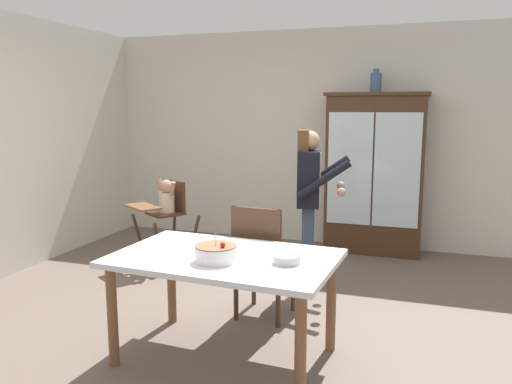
{
  "coord_description": "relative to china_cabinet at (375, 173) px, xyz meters",
  "views": [
    {
      "loc": [
        1.47,
        -3.75,
        1.73
      ],
      "look_at": [
        -0.03,
        0.7,
        0.95
      ],
      "focal_mm": 35.55,
      "sensor_mm": 36.0,
      "label": 1
    }
  ],
  "objects": [
    {
      "name": "ground_plane",
      "position": [
        -0.9,
        -2.37,
        -0.96
      ],
      "size": [
        6.24,
        6.24,
        0.0
      ],
      "primitive_type": "plane",
      "color": "#66564C"
    },
    {
      "name": "dining_chair_far_side",
      "position": [
        -0.66,
        -2.34,
        -0.4
      ],
      "size": [
        0.47,
        0.47,
        0.96
      ],
      "rotation": [
        0.0,
        0.0,
        3.06
      ],
      "color": "#422819",
      "rests_on": "ground_plane"
    },
    {
      "name": "ceramic_vase",
      "position": [
        -0.02,
        0.0,
        1.07
      ],
      "size": [
        0.13,
        0.13,
        0.27
      ],
      "color": "#3D567F",
      "rests_on": "china_cabinet"
    },
    {
      "name": "dining_table",
      "position": [
        -0.7,
        -3.03,
        -0.31
      ],
      "size": [
        1.55,
        1.02,
        0.74
      ],
      "color": "silver",
      "rests_on": "ground_plane"
    },
    {
      "name": "serving_bowl",
      "position": [
        -0.25,
        -3.07,
        -0.19
      ],
      "size": [
        0.18,
        0.18,
        0.05
      ],
      "primitive_type": "cylinder",
      "color": "#B2BCC6",
      "rests_on": "dining_table"
    },
    {
      "name": "birthday_cake",
      "position": [
        -0.7,
        -3.17,
        -0.17
      ],
      "size": [
        0.28,
        0.28,
        0.19
      ],
      "color": "white",
      "rests_on": "dining_table"
    },
    {
      "name": "china_cabinet",
      "position": [
        0.0,
        0.0,
        0.0
      ],
      "size": [
        1.18,
        0.48,
        1.91
      ],
      "color": "#422819",
      "rests_on": "ground_plane"
    },
    {
      "name": "adult_person",
      "position": [
        -0.45,
        -1.51,
        0.01
      ],
      "size": [
        0.57,
        0.55,
        1.53
      ],
      "rotation": [
        0.0,
        0.0,
        1.75
      ],
      "color": "#33425B",
      "rests_on": "ground_plane"
    },
    {
      "name": "high_chair_with_toddler",
      "position": [
        -2.14,
        -1.2,
        -0.31
      ],
      "size": [
        0.8,
        0.84,
        0.95
      ],
      "rotation": [
        0.0,
        0.0,
        -0.58
      ],
      "color": "#422819",
      "rests_on": "ground_plane"
    },
    {
      "name": "wall_back",
      "position": [
        -0.9,
        0.26,
        0.39
      ],
      "size": [
        5.32,
        0.06,
        2.7
      ],
      "primitive_type": "cube",
      "color": "beige",
      "rests_on": "ground_plane"
    }
  ]
}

